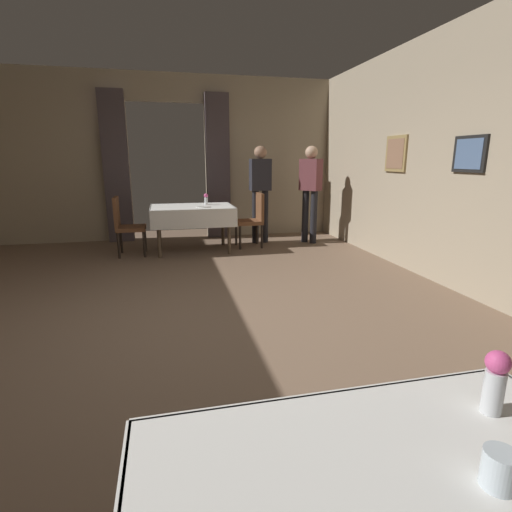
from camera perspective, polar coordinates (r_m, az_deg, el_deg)
The scene contains 12 objects.
ground at distance 3.80m, azimuth -10.75°, elevation -9.44°, with size 10.08×10.08×0.00m, color #7A604C.
wall_right at distance 4.80m, azimuth 31.02°, elevation 12.14°, with size 0.16×8.40×3.00m.
wall_back at distance 7.67m, azimuth -12.77°, elevation 13.89°, with size 6.40×0.27×3.00m.
dining_table_mid at distance 6.50m, azimuth -9.31°, elevation 6.36°, with size 1.33×0.94×0.75m.
chair_mid_right at distance 6.78m, azimuth -0.40°, elevation 5.70°, with size 0.44×0.44×0.93m.
chair_mid_left at distance 6.46m, azimuth -18.58°, elevation 4.55°, with size 0.44×0.44×0.93m.
flower_vase_near at distance 1.40m, azimuth 31.62°, elevation -15.19°, with size 0.07×0.07×0.20m.
glass_near_c at distance 1.17m, azimuth 32.07°, elevation -24.95°, with size 0.08×0.08×0.09m, color silver.
flower_vase_mid at distance 6.65m, azimuth -7.32°, elevation 8.34°, with size 0.07×0.07×0.19m.
plate_mid_b at distance 6.31m, azimuth -7.68°, elevation 7.16°, with size 0.22×0.22×0.01m, color white.
person_waiter_by_doorway at distance 7.12m, azimuth 7.97°, elevation 10.08°, with size 0.39×0.42×1.72m.
person_diner_standing_aside at distance 7.05m, azimuth 0.63°, elevation 10.18°, with size 0.37×0.23×1.72m.
Camera 1 is at (-0.10, -3.49, 1.49)m, focal length 27.32 mm.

